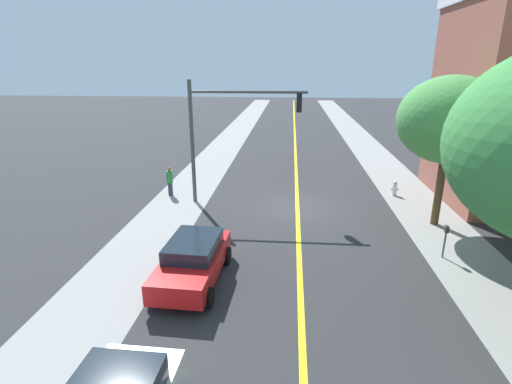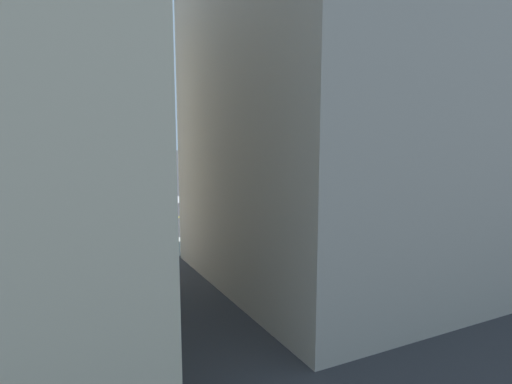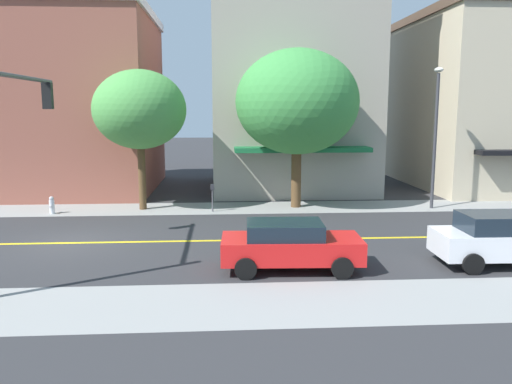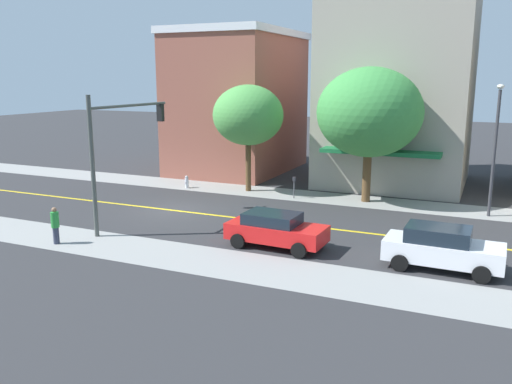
# 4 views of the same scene
# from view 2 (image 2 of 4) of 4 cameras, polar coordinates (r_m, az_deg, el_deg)

# --- Properties ---
(ground_plane) EXTENTS (140.00, 140.00, 0.00)m
(ground_plane) POSITION_cam_2_polar(r_m,az_deg,el_deg) (33.09, 10.00, -1.28)
(ground_plane) COLOR #2D2D30
(sidewalk_left) EXTENTS (3.10, 126.00, 0.01)m
(sidewalk_left) POSITION_cam_2_polar(r_m,az_deg,el_deg) (28.36, 17.75, -3.18)
(sidewalk_left) COLOR gray
(sidewalk_left) RESTS_ON ground
(sidewalk_right) EXTENTS (3.10, 126.00, 0.01)m
(sidewalk_right) POSITION_cam_2_polar(r_m,az_deg,el_deg) (38.28, 4.28, 0.15)
(sidewalk_right) COLOR gray
(sidewalk_right) RESTS_ON ground
(road_centerline_stripe) EXTENTS (0.20, 126.00, 0.00)m
(road_centerline_stripe) POSITION_cam_2_polar(r_m,az_deg,el_deg) (33.09, 10.00, -1.28)
(road_centerline_stripe) COLOR yellow
(road_centerline_stripe) RESTS_ON ground
(brick_apartment_block) EXTENTS (11.50, 9.46, 13.90)m
(brick_apartment_block) POSITION_cam_2_polar(r_m,az_deg,el_deg) (16.36, 11.42, 13.26)
(brick_apartment_block) COLOR #A39989
(brick_apartment_block) RESTS_ON ground
(street_tree_left_near) EXTENTS (4.40, 4.40, 6.68)m
(street_tree_left_near) POSITION_cam_2_polar(r_m,az_deg,el_deg) (26.72, 15.63, 6.56)
(street_tree_left_near) COLOR brown
(street_tree_left_near) RESTS_ON ground
(street_tree_right_corner) EXTENTS (5.97, 5.97, 7.71)m
(street_tree_right_corner) POSITION_cam_2_polar(r_m,az_deg,el_deg) (22.23, 1.31, 7.49)
(street_tree_right_corner) COLOR brown
(street_tree_right_corner) RESTS_ON ground
(fire_hydrant) EXTENTS (0.44, 0.24, 0.82)m
(fire_hydrant) POSITION_cam_2_polar(r_m,az_deg,el_deg) (30.61, 19.86, -1.68)
(fire_hydrant) COLOR silver
(fire_hydrant) RESTS_ON ground
(parking_meter) EXTENTS (0.12, 0.18, 1.30)m
(parking_meter) POSITION_cam_2_polar(r_m,az_deg,el_deg) (25.64, 8.42, -2.13)
(parking_meter) COLOR #4C4C51
(parking_meter) RESTS_ON ground
(traffic_light_mast) EXTENTS (5.94, 0.32, 6.37)m
(traffic_light_mast) POSITION_cam_2_polar(r_m,az_deg,el_deg) (35.90, 7.29, 6.38)
(traffic_light_mast) COLOR #474C47
(traffic_light_mast) RESTS_ON ground
(street_lamp) EXTENTS (0.70, 0.36, 6.78)m
(street_lamp) POSITION_cam_2_polar(r_m,az_deg,el_deg) (20.73, -16.12, 4.32)
(street_lamp) COLOR #38383D
(street_lamp) RESTS_ON ground
(red_sedan_right_curb) EXTENTS (2.15, 4.27, 1.48)m
(red_sedan_right_curb) POSITION_cam_2_polar(r_m,az_deg,el_deg) (32.39, -4.64, 0.01)
(red_sedan_right_curb) COLOR red
(red_sedan_right_curb) RESTS_ON ground
(white_sedan_right_curb) EXTENTS (2.07, 4.33, 1.64)m
(white_sedan_right_curb) POSITION_cam_2_polar(r_m,az_deg,el_deg) (30.45, -16.37, -0.73)
(white_sedan_right_curb) COLOR silver
(white_sedan_right_curb) RESTS_ON ground
(pedestrian_green_shirt) EXTENTS (0.35, 0.35, 1.63)m
(pedestrian_green_shirt) POSITION_cam_2_polar(r_m,az_deg,el_deg) (39.53, 5.38, 1.66)
(pedestrian_green_shirt) COLOR #33384C
(pedestrian_green_shirt) RESTS_ON ground
(pedestrian_orange_shirt) EXTENTS (0.33, 0.33, 1.79)m
(pedestrian_orange_shirt) POSITION_cam_2_polar(r_m,az_deg,el_deg) (32.92, -28.62, -0.57)
(pedestrian_orange_shirt) COLOR #33384C
(pedestrian_orange_shirt) RESTS_ON ground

